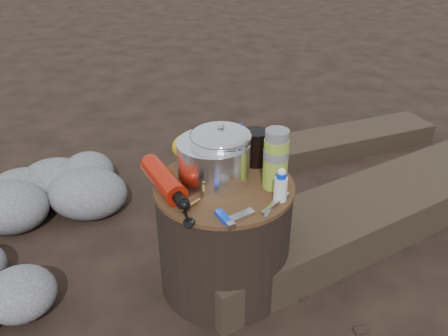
# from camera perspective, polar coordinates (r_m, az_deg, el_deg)

# --- Properties ---
(ground) EXTENTS (60.00, 60.00, 0.00)m
(ground) POSITION_cam_1_polar(r_m,az_deg,el_deg) (1.76, 0.00, -13.64)
(ground) COLOR black
(ground) RESTS_ON ground
(stump) EXTENTS (0.45, 0.45, 0.42)m
(stump) POSITION_cam_1_polar(r_m,az_deg,el_deg) (1.63, 0.00, -8.28)
(stump) COLOR black
(stump) RESTS_ON ground
(rock_ring) EXTENTS (0.46, 1.01, 0.20)m
(rock_ring) POSITION_cam_1_polar(r_m,az_deg,el_deg) (2.03, -21.73, -5.99)
(rock_ring) COLOR slate
(rock_ring) RESTS_ON ground
(log_main) EXTENTS (1.83, 1.49, 0.17)m
(log_main) POSITION_cam_1_polar(r_m,az_deg,el_deg) (2.17, 20.88, -3.65)
(log_main) COLOR #33291E
(log_main) RESTS_ON ground
(log_small) EXTENTS (1.23, 0.80, 0.11)m
(log_small) POSITION_cam_1_polar(r_m,az_deg,el_deg) (2.63, 12.69, 2.86)
(log_small) COLOR #33291E
(log_small) RESTS_ON ground
(foil_windscreen) EXTENTS (0.23, 0.23, 0.14)m
(foil_windscreen) POSITION_cam_1_polar(r_m,az_deg,el_deg) (1.49, -1.27, 0.78)
(foil_windscreen) COLOR white
(foil_windscreen) RESTS_ON stump
(camping_pot) EXTENTS (0.19, 0.19, 0.19)m
(camping_pot) POSITION_cam_1_polar(r_m,az_deg,el_deg) (1.48, -0.39, 1.72)
(camping_pot) COLOR silver
(camping_pot) RESTS_ON stump
(fuel_bottle) EXTENTS (0.22, 0.28, 0.07)m
(fuel_bottle) POSITION_cam_1_polar(r_m,az_deg,el_deg) (1.48, -7.44, -1.41)
(fuel_bottle) COLOR #BA1C0A
(fuel_bottle) RESTS_ON stump
(thermos) EXTENTS (0.08, 0.08, 0.19)m
(thermos) POSITION_cam_1_polar(r_m,az_deg,el_deg) (1.46, 6.37, 1.07)
(thermos) COLOR #96B433
(thermos) RESTS_ON stump
(travel_mug) EXTENTS (0.08, 0.08, 0.12)m
(travel_mug) POSITION_cam_1_polar(r_m,az_deg,el_deg) (1.60, 3.90, 2.50)
(travel_mug) COLOR black
(travel_mug) RESTS_ON stump
(stuff_sack) EXTENTS (0.15, 0.12, 0.10)m
(stuff_sack) POSITION_cam_1_polar(r_m,az_deg,el_deg) (1.63, -3.80, 2.53)
(stuff_sack) COLOR gold
(stuff_sack) RESTS_ON stump
(food_pouch) EXTENTS (0.10, 0.03, 0.13)m
(food_pouch) POSITION_cam_1_polar(r_m,az_deg,el_deg) (1.64, 0.58, 3.34)
(food_pouch) COLOR navy
(food_pouch) RESTS_ON stump
(lighter) EXTENTS (0.07, 0.09, 0.02)m
(lighter) POSITION_cam_1_polar(r_m,az_deg,el_deg) (1.34, -0.08, -6.03)
(lighter) COLOR #0936DD
(lighter) RESTS_ON stump
(multitool) EXTENTS (0.09, 0.08, 0.01)m
(multitool) POSITION_cam_1_polar(r_m,az_deg,el_deg) (1.35, 1.97, -5.98)
(multitool) COLOR silver
(multitool) RESTS_ON stump
(pot_grabber) EXTENTS (0.09, 0.14, 0.01)m
(pot_grabber) POSITION_cam_1_polar(r_m,az_deg,el_deg) (1.41, 5.93, -4.46)
(pot_grabber) COLOR silver
(pot_grabber) RESTS_ON stump
(spork) EXTENTS (0.08, 0.14, 0.01)m
(spork) POSITION_cam_1_polar(r_m,az_deg,el_deg) (1.38, -4.93, -5.14)
(spork) COLOR black
(spork) RESTS_ON stump
(squeeze_bottle) EXTENTS (0.04, 0.04, 0.10)m
(squeeze_bottle) POSITION_cam_1_polar(r_m,az_deg,el_deg) (1.42, 6.97, -2.20)
(squeeze_bottle) COLOR white
(squeeze_bottle) RESTS_ON stump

